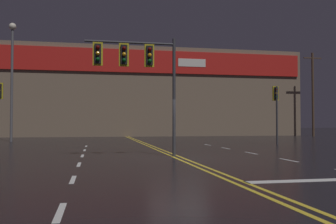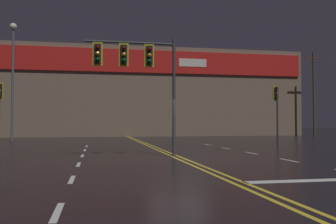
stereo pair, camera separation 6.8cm
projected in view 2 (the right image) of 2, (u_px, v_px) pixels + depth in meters
name	position (u px, v px, depth m)	size (l,w,h in m)	color
ground_plane	(179.00, 158.00, 15.66)	(200.00, 200.00, 0.00)	black
road_markings	(200.00, 160.00, 14.74)	(11.93, 60.00, 0.01)	gold
traffic_signal_median	(136.00, 63.00, 16.11)	(3.92, 0.36, 5.18)	#38383D
traffic_signal_corner_northeast	(277.00, 102.00, 25.44)	(0.42, 0.36, 4.00)	#38383D
traffic_signal_corner_northwest	(0.00, 100.00, 22.70)	(0.42, 0.36, 3.93)	#38383D
streetlight_median_approach	(13.00, 66.00, 29.85)	(0.56, 0.56, 9.50)	#59595E
building_backdrop	(125.00, 94.00, 46.10)	(41.77, 10.23, 10.13)	#7A6651
utility_pole_row	(132.00, 90.00, 38.94)	(44.55, 0.26, 9.58)	#4C3828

